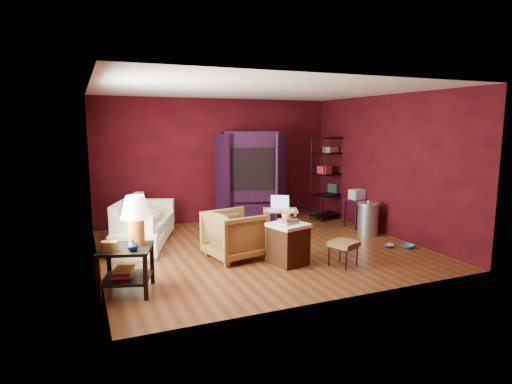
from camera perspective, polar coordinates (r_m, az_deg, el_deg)
room at (r=7.51m, az=0.36°, el=2.79°), size 5.54×5.04×2.84m
sofa at (r=8.21m, az=-14.75°, el=-4.05°), size 1.25×2.15×0.81m
armchair at (r=7.14m, az=-2.84°, el=-5.42°), size 0.94×0.99×0.88m
pet_bowl_steel at (r=8.20m, az=17.16°, el=-6.29°), size 0.22×0.13×0.22m
pet_bowl_turquoise at (r=8.25m, az=19.69°, el=-6.35°), size 0.22×0.12×0.21m
vase at (r=5.69m, az=-16.12°, el=-6.90°), size 0.16×0.17×0.14m
mug at (r=6.72m, az=4.05°, el=-3.17°), size 0.15×0.13×0.13m
side_table at (r=5.92m, az=-16.33°, el=-5.47°), size 0.81×0.81×1.29m
sofa_cushions at (r=8.26m, az=-14.90°, el=-4.12°), size 1.39×2.01×0.79m
hamper at (r=6.90m, az=4.31°, el=-6.77°), size 0.66×0.66×0.76m
footstool at (r=6.89m, az=11.57°, el=-6.90°), size 0.51×0.51×0.40m
rug_round at (r=8.60m, az=1.52°, el=-5.90°), size 1.69×1.69×0.01m
rug_oriental at (r=8.41m, az=-1.21°, el=-6.18°), size 1.33×1.12×0.01m
laptop_desk at (r=8.39m, az=3.25°, el=-2.74°), size 0.80×0.70×0.83m
tv_armoire at (r=9.68m, az=-0.72°, el=2.23°), size 1.57×1.12×2.07m
wire_shelving at (r=10.23m, az=9.90°, el=2.35°), size 1.02×0.68×1.93m
small_stand at (r=9.49m, az=13.27°, el=-0.93°), size 0.48×0.48×0.83m
trash_can at (r=8.93m, az=14.69°, el=-3.45°), size 0.58×0.58×0.72m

